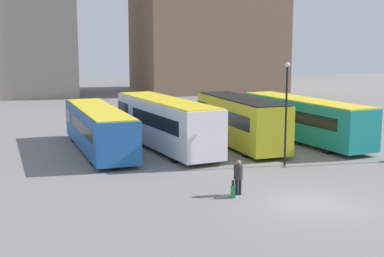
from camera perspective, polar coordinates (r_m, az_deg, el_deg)
The scene contains 8 objects.
ground_plane at distance 24.23m, azimuth 12.66°, elevation -7.91°, with size 160.00×160.00×0.00m, color slate.
bus_0 at distance 35.17m, azimuth -9.97°, elevation 0.12°, with size 3.01×12.20×2.82m.
bus_1 at distance 35.16m, azimuth -2.87°, elevation 0.69°, with size 4.15×12.11×3.32m.
bus_2 at distance 36.15m, azimuth 5.16°, elevation 0.88°, with size 2.71×9.98×3.32m.
bus_3 at distance 38.53m, azimuth 11.76°, elevation 1.06°, with size 3.96×12.43×3.06m.
traveler at distance 24.95m, azimuth 4.97°, elevation -4.88°, with size 0.55×0.55×1.65m.
suitcase at distance 24.68m, azimuth 4.39°, elevation -6.66°, with size 0.33×0.42×0.84m.
lamp_post_0 at distance 30.62m, azimuth 10.02°, elevation 2.40°, with size 0.28×0.28×5.92m.
Camera 1 is at (-12.09, -19.77, 7.09)m, focal length 50.00 mm.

